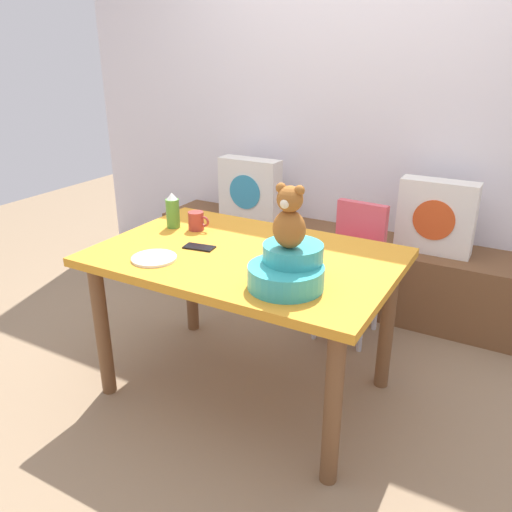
{
  "coord_description": "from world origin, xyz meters",
  "views": [
    {
      "loc": [
        1.11,
        -1.88,
        1.61
      ],
      "look_at": [
        0.0,
        0.1,
        0.69
      ],
      "focal_mm": 36.08,
      "sensor_mm": 36.0,
      "label": 1
    }
  ],
  "objects_px": {
    "infant_seat_teal": "(288,269)",
    "coffee_mug": "(197,221)",
    "dinner_plate_near": "(154,258)",
    "pillow_floral_left": "(250,190)",
    "pillow_floral_right": "(436,217)",
    "dining_table": "(245,273)",
    "teddy_bear": "(289,218)",
    "highchair": "(351,253)",
    "cell_phone": "(199,247)",
    "ketchup_bottle": "(173,211)"
  },
  "relations": [
    {
      "from": "dinner_plate_near",
      "to": "highchair",
      "type": "bearing_deg",
      "value": 61.24
    },
    {
      "from": "cell_phone",
      "to": "pillow_floral_right",
      "type": "bearing_deg",
      "value": -42.81
    },
    {
      "from": "highchair",
      "to": "dinner_plate_near",
      "type": "bearing_deg",
      "value": -118.76
    },
    {
      "from": "pillow_floral_left",
      "to": "dining_table",
      "type": "relative_size",
      "value": 0.32
    },
    {
      "from": "infant_seat_teal",
      "to": "coffee_mug",
      "type": "xyz_separation_m",
      "value": [
        -0.7,
        0.37,
        -0.02
      ]
    },
    {
      "from": "infant_seat_teal",
      "to": "dinner_plate_near",
      "type": "xyz_separation_m",
      "value": [
        -0.63,
        -0.05,
        -0.07
      ]
    },
    {
      "from": "highchair",
      "to": "ketchup_bottle",
      "type": "xyz_separation_m",
      "value": [
        -0.76,
        -0.63,
        0.31
      ]
    },
    {
      "from": "dinner_plate_near",
      "to": "infant_seat_teal",
      "type": "bearing_deg",
      "value": 4.55
    },
    {
      "from": "dining_table",
      "to": "ketchup_bottle",
      "type": "relative_size",
      "value": 7.36
    },
    {
      "from": "dinner_plate_near",
      "to": "pillow_floral_left",
      "type": "bearing_deg",
      "value": 103.32
    },
    {
      "from": "teddy_bear",
      "to": "cell_phone",
      "type": "xyz_separation_m",
      "value": [
        -0.54,
        0.16,
        -0.27
      ]
    },
    {
      "from": "pillow_floral_left",
      "to": "infant_seat_teal",
      "type": "xyz_separation_m",
      "value": [
        0.98,
        -1.39,
        0.13
      ]
    },
    {
      "from": "pillow_floral_right",
      "to": "teddy_bear",
      "type": "relative_size",
      "value": 1.76
    },
    {
      "from": "dinner_plate_near",
      "to": "cell_phone",
      "type": "relative_size",
      "value": 1.39
    },
    {
      "from": "coffee_mug",
      "to": "pillow_floral_right",
      "type": "bearing_deg",
      "value": 45.57
    },
    {
      "from": "pillow_floral_right",
      "to": "dining_table",
      "type": "relative_size",
      "value": 0.32
    },
    {
      "from": "ketchup_bottle",
      "to": "teddy_bear",
      "type": "bearing_deg",
      "value": -22.6
    },
    {
      "from": "highchair",
      "to": "infant_seat_teal",
      "type": "relative_size",
      "value": 2.39
    },
    {
      "from": "pillow_floral_left",
      "to": "dining_table",
      "type": "distance_m",
      "value": 1.35
    },
    {
      "from": "dining_table",
      "to": "teddy_bear",
      "type": "height_order",
      "value": "teddy_bear"
    },
    {
      "from": "pillow_floral_right",
      "to": "ketchup_bottle",
      "type": "relative_size",
      "value": 2.38
    },
    {
      "from": "teddy_bear",
      "to": "dinner_plate_near",
      "type": "xyz_separation_m",
      "value": [
        -0.63,
        -0.05,
        -0.27
      ]
    },
    {
      "from": "teddy_bear",
      "to": "pillow_floral_left",
      "type": "bearing_deg",
      "value": 124.99
    },
    {
      "from": "coffee_mug",
      "to": "cell_phone",
      "type": "xyz_separation_m",
      "value": [
        0.16,
        -0.21,
        -0.04
      ]
    },
    {
      "from": "pillow_floral_left",
      "to": "cell_phone",
      "type": "bearing_deg",
      "value": -70.52
    },
    {
      "from": "coffee_mug",
      "to": "dinner_plate_near",
      "type": "distance_m",
      "value": 0.43
    },
    {
      "from": "infant_seat_teal",
      "to": "ketchup_bottle",
      "type": "distance_m",
      "value": 0.9
    },
    {
      "from": "highchair",
      "to": "dinner_plate_near",
      "type": "relative_size",
      "value": 3.95
    },
    {
      "from": "ketchup_bottle",
      "to": "cell_phone",
      "type": "xyz_separation_m",
      "value": [
        0.29,
        -0.18,
        -0.08
      ]
    },
    {
      "from": "ketchup_bottle",
      "to": "coffee_mug",
      "type": "relative_size",
      "value": 1.54
    },
    {
      "from": "coffee_mug",
      "to": "teddy_bear",
      "type": "bearing_deg",
      "value": -27.9
    },
    {
      "from": "ketchup_bottle",
      "to": "coffee_mug",
      "type": "distance_m",
      "value": 0.14
    },
    {
      "from": "pillow_floral_left",
      "to": "pillow_floral_right",
      "type": "distance_m",
      "value": 1.28
    },
    {
      "from": "dining_table",
      "to": "infant_seat_teal",
      "type": "bearing_deg",
      "value": -33.7
    },
    {
      "from": "pillow_floral_right",
      "to": "dining_table",
      "type": "height_order",
      "value": "pillow_floral_right"
    },
    {
      "from": "dinner_plate_near",
      "to": "dining_table",
      "type": "bearing_deg",
      "value": 39.99
    },
    {
      "from": "pillow_floral_right",
      "to": "dinner_plate_near",
      "type": "distance_m",
      "value": 1.72
    },
    {
      "from": "pillow_floral_left",
      "to": "coffee_mug",
      "type": "height_order",
      "value": "pillow_floral_left"
    },
    {
      "from": "pillow_floral_left",
      "to": "pillow_floral_right",
      "type": "height_order",
      "value": "same"
    },
    {
      "from": "coffee_mug",
      "to": "highchair",
      "type": "bearing_deg",
      "value": 43.81
    },
    {
      "from": "infant_seat_teal",
      "to": "coffee_mug",
      "type": "distance_m",
      "value": 0.79
    },
    {
      "from": "pillow_floral_right",
      "to": "coffee_mug",
      "type": "bearing_deg",
      "value": -134.43
    },
    {
      "from": "dining_table",
      "to": "coffee_mug",
      "type": "height_order",
      "value": "coffee_mug"
    },
    {
      "from": "cell_phone",
      "to": "pillow_floral_left",
      "type": "bearing_deg",
      "value": 10.99
    },
    {
      "from": "dining_table",
      "to": "highchair",
      "type": "distance_m",
      "value": 0.81
    },
    {
      "from": "cell_phone",
      "to": "dining_table",
      "type": "bearing_deg",
      "value": -85.54
    },
    {
      "from": "pillow_floral_left",
      "to": "infant_seat_teal",
      "type": "distance_m",
      "value": 1.71
    },
    {
      "from": "pillow_floral_left",
      "to": "dinner_plate_near",
      "type": "bearing_deg",
      "value": -76.68
    },
    {
      "from": "pillow_floral_right",
      "to": "pillow_floral_left",
      "type": "bearing_deg",
      "value": 180.0
    },
    {
      "from": "pillow_floral_left",
      "to": "cell_phone",
      "type": "height_order",
      "value": "pillow_floral_left"
    }
  ]
}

